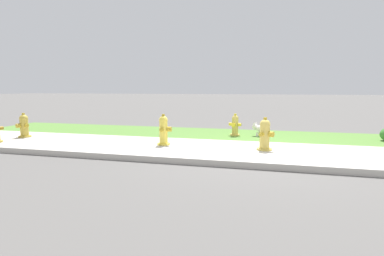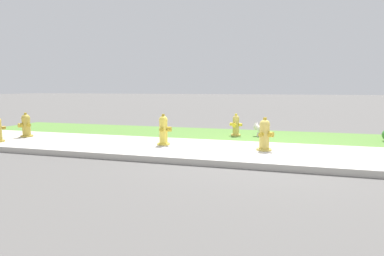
{
  "view_description": "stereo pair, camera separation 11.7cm",
  "coord_description": "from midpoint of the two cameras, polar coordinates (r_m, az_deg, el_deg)",
  "views": [
    {
      "loc": [
        0.16,
        -6.53,
        1.39
      ],
      "look_at": [
        -1.66,
        0.59,
        0.4
      ],
      "focal_mm": 28.0,
      "sensor_mm": 36.0,
      "label": 1
    },
    {
      "loc": [
        0.27,
        -6.5,
        1.39
      ],
      "look_at": [
        -1.66,
        0.59,
        0.4
      ],
      "focal_mm": 28.0,
      "sensor_mm": 36.0,
      "label": 2
    }
  ],
  "objects": [
    {
      "name": "ground_plane",
      "position": [
        6.67,
        13.08,
        -4.57
      ],
      "size": [
        120.0,
        120.0,
        0.0
      ],
      "primitive_type": "plane",
      "color": "#5B5956"
    },
    {
      "name": "sidewalk_pavement",
      "position": [
        6.67,
        13.09,
        -4.52
      ],
      "size": [
        18.0,
        2.56,
        0.01
      ],
      "primitive_type": "cube",
      "color": "#BCB7AD",
      "rests_on": "ground"
    },
    {
      "name": "grass_verge",
      "position": [
        9.03,
        13.68,
        -1.39
      ],
      "size": [
        18.0,
        2.24,
        0.01
      ],
      "primitive_type": "cube",
      "color": "#568438",
      "rests_on": "ground"
    },
    {
      "name": "street_curb",
      "position": [
        5.33,
        12.53,
        -6.96
      ],
      "size": [
        18.0,
        0.16,
        0.12
      ],
      "primitive_type": "cube",
      "color": "#BCB7AD",
      "rests_on": "ground"
    },
    {
      "name": "fire_hydrant_far_end",
      "position": [
        9.67,
        -28.76,
        0.41
      ],
      "size": [
        0.4,
        0.38,
        0.69
      ],
      "rotation": [
        0.0,
        0.0,
        2.75
      ],
      "color": "gold",
      "rests_on": "ground"
    },
    {
      "name": "fire_hydrant_mid_block",
      "position": [
        6.83,
        14.14,
        -1.28
      ],
      "size": [
        0.38,
        0.39,
        0.74
      ],
      "rotation": [
        0.0,
        0.0,
        4.24
      ],
      "color": "gold",
      "rests_on": "ground"
    },
    {
      "name": "fire_hydrant_across_street",
      "position": [
        8.77,
        8.72,
        0.49
      ],
      "size": [
        0.37,
        0.34,
        0.65
      ],
      "rotation": [
        0.0,
        0.0,
        2.92
      ],
      "color": "gold",
      "rests_on": "ground"
    },
    {
      "name": "fire_hydrant_by_grass_verge",
      "position": [
        7.3,
        -4.97,
        -0.43
      ],
      "size": [
        0.35,
        0.38,
        0.76
      ],
      "rotation": [
        0.0,
        0.0,
        4.74
      ],
      "color": "yellow",
      "rests_on": "ground"
    },
    {
      "name": "small_white_dog",
      "position": [
        8.78,
        13.33,
        -0.13
      ],
      "size": [
        0.45,
        0.37,
        0.42
      ],
      "rotation": [
        0.0,
        0.0,
        2.59
      ],
      "color": "silver",
      "rests_on": "ground"
    }
  ]
}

